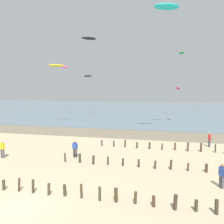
{
  "coord_description": "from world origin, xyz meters",
  "views": [
    {
      "loc": [
        7.53,
        -10.34,
        6.76
      ],
      "look_at": [
        2.97,
        10.87,
        4.38
      ],
      "focal_mm": 34.6,
      "sensor_mm": 36.0,
      "label": 1
    }
  ],
  "objects_px": {
    "kite_aloft_5": "(178,88)",
    "kite_aloft_8": "(182,53)",
    "kite_aloft_0": "(56,66)",
    "kite_aloft_4": "(89,38)",
    "kite_aloft_1": "(88,76)",
    "person_far_down_beach": "(75,148)",
    "kite_aloft_3": "(65,67)",
    "person_nearest_camera": "(2,149)",
    "person_trailing_behind": "(222,175)",
    "kite_aloft_6": "(167,7)",
    "person_right_flank": "(210,139)"
  },
  "relations": [
    {
      "from": "person_trailing_behind",
      "to": "kite_aloft_0",
      "type": "bearing_deg",
      "value": 136.15
    },
    {
      "from": "kite_aloft_3",
      "to": "kite_aloft_6",
      "type": "xyz_separation_m",
      "value": [
        23.12,
        -19.3,
        5.52
      ]
    },
    {
      "from": "person_far_down_beach",
      "to": "kite_aloft_3",
      "type": "xyz_separation_m",
      "value": [
        -14.45,
        30.21,
        10.94
      ]
    },
    {
      "from": "kite_aloft_0",
      "to": "kite_aloft_5",
      "type": "bearing_deg",
      "value": 170.5
    },
    {
      "from": "kite_aloft_0",
      "to": "kite_aloft_5",
      "type": "relative_size",
      "value": 1.18
    },
    {
      "from": "kite_aloft_3",
      "to": "person_nearest_camera",
      "type": "bearing_deg",
      "value": -141.9
    },
    {
      "from": "person_nearest_camera",
      "to": "kite_aloft_8",
      "type": "bearing_deg",
      "value": 58.91
    },
    {
      "from": "person_right_flank",
      "to": "kite_aloft_3",
      "type": "distance_m",
      "value": 38.25
    },
    {
      "from": "kite_aloft_4",
      "to": "kite_aloft_5",
      "type": "xyz_separation_m",
      "value": [
        17.89,
        -0.16,
        -10.22
      ]
    },
    {
      "from": "person_far_down_beach",
      "to": "kite_aloft_1",
      "type": "relative_size",
      "value": 0.68
    },
    {
      "from": "kite_aloft_3",
      "to": "kite_aloft_8",
      "type": "xyz_separation_m",
      "value": [
        27.12,
        0.58,
        2.57
      ]
    },
    {
      "from": "person_nearest_camera",
      "to": "kite_aloft_4",
      "type": "distance_m",
      "value": 30.52
    },
    {
      "from": "person_far_down_beach",
      "to": "kite_aloft_6",
      "type": "height_order",
      "value": "kite_aloft_6"
    },
    {
      "from": "kite_aloft_1",
      "to": "kite_aloft_5",
      "type": "bearing_deg",
      "value": 167.64
    },
    {
      "from": "person_nearest_camera",
      "to": "person_trailing_behind",
      "type": "height_order",
      "value": "same"
    },
    {
      "from": "kite_aloft_0",
      "to": "kite_aloft_4",
      "type": "xyz_separation_m",
      "value": [
        4.17,
        6.58,
        6.08
      ]
    },
    {
      "from": "person_right_flank",
      "to": "kite_aloft_6",
      "type": "xyz_separation_m",
      "value": [
        -5.1,
        4.07,
        16.46
      ]
    },
    {
      "from": "kite_aloft_3",
      "to": "kite_aloft_0",
      "type": "bearing_deg",
      "value": -137.83
    },
    {
      "from": "person_right_flank",
      "to": "kite_aloft_1",
      "type": "relative_size",
      "value": 0.68
    },
    {
      "from": "person_far_down_beach",
      "to": "kite_aloft_1",
      "type": "xyz_separation_m",
      "value": [
        -10.13,
        34.62,
        9.03
      ]
    },
    {
      "from": "person_right_flank",
      "to": "person_trailing_behind",
      "type": "distance_m",
      "value": 11.05
    },
    {
      "from": "kite_aloft_1",
      "to": "kite_aloft_8",
      "type": "relative_size",
      "value": 1.16
    },
    {
      "from": "kite_aloft_0",
      "to": "kite_aloft_3",
      "type": "xyz_separation_m",
      "value": [
        -3.92,
        12.47,
        0.95
      ]
    },
    {
      "from": "person_far_down_beach",
      "to": "kite_aloft_3",
      "type": "relative_size",
      "value": 0.73
    },
    {
      "from": "kite_aloft_4",
      "to": "kite_aloft_3",
      "type": "bearing_deg",
      "value": 112.29
    },
    {
      "from": "kite_aloft_1",
      "to": "kite_aloft_6",
      "type": "height_order",
      "value": "kite_aloft_6"
    },
    {
      "from": "person_far_down_beach",
      "to": "person_trailing_behind",
      "type": "height_order",
      "value": "same"
    },
    {
      "from": "kite_aloft_4",
      "to": "kite_aloft_0",
      "type": "bearing_deg",
      "value": -153.99
    },
    {
      "from": "person_trailing_behind",
      "to": "kite_aloft_6",
      "type": "bearing_deg",
      "value": 103.24
    },
    {
      "from": "kite_aloft_0",
      "to": "kite_aloft_8",
      "type": "relative_size",
      "value": 1.35
    },
    {
      "from": "kite_aloft_0",
      "to": "kite_aloft_6",
      "type": "height_order",
      "value": "kite_aloft_6"
    },
    {
      "from": "person_trailing_behind",
      "to": "kite_aloft_3",
      "type": "xyz_separation_m",
      "value": [
        -26.66,
        34.31,
        10.94
      ]
    },
    {
      "from": "person_right_flank",
      "to": "person_trailing_behind",
      "type": "xyz_separation_m",
      "value": [
        -1.57,
        -10.94,
        0.0
      ]
    },
    {
      "from": "kite_aloft_0",
      "to": "kite_aloft_3",
      "type": "height_order",
      "value": "kite_aloft_3"
    },
    {
      "from": "person_nearest_camera",
      "to": "kite_aloft_3",
      "type": "xyz_separation_m",
      "value": [
        -7.57,
        31.84,
        10.94
      ]
    },
    {
      "from": "person_far_down_beach",
      "to": "person_trailing_behind",
      "type": "relative_size",
      "value": 1.0
    },
    {
      "from": "person_far_down_beach",
      "to": "kite_aloft_5",
      "type": "xyz_separation_m",
      "value": [
        11.53,
        24.15,
        5.86
      ]
    },
    {
      "from": "kite_aloft_4",
      "to": "kite_aloft_6",
      "type": "xyz_separation_m",
      "value": [
        15.03,
        -13.4,
        0.38
      ]
    },
    {
      "from": "kite_aloft_6",
      "to": "person_nearest_camera",
      "type": "bearing_deg",
      "value": 22.31
    },
    {
      "from": "kite_aloft_0",
      "to": "kite_aloft_5",
      "type": "xyz_separation_m",
      "value": [
        22.06,
        6.42,
        -4.14
      ]
    },
    {
      "from": "person_right_flank",
      "to": "person_far_down_beach",
      "type": "bearing_deg",
      "value": -153.63
    },
    {
      "from": "kite_aloft_0",
      "to": "person_nearest_camera",
      "type": "bearing_deg",
      "value": 74.95
    },
    {
      "from": "kite_aloft_5",
      "to": "kite_aloft_8",
      "type": "relative_size",
      "value": 1.14
    },
    {
      "from": "kite_aloft_4",
      "to": "kite_aloft_8",
      "type": "height_order",
      "value": "kite_aloft_4"
    },
    {
      "from": "kite_aloft_3",
      "to": "kite_aloft_6",
      "type": "distance_m",
      "value": 30.62
    },
    {
      "from": "person_right_flank",
      "to": "kite_aloft_0",
      "type": "distance_m",
      "value": 28.45
    },
    {
      "from": "person_nearest_camera",
      "to": "person_right_flank",
      "type": "xyz_separation_m",
      "value": [
        20.65,
        8.46,
        0.0
      ]
    },
    {
      "from": "person_nearest_camera",
      "to": "kite_aloft_5",
      "type": "relative_size",
      "value": 0.69
    },
    {
      "from": "kite_aloft_6",
      "to": "kite_aloft_8",
      "type": "xyz_separation_m",
      "value": [
        4.0,
        19.88,
        -2.95
      ]
    },
    {
      "from": "kite_aloft_4",
      "to": "kite_aloft_1",
      "type": "bearing_deg",
      "value": 78.48
    }
  ]
}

